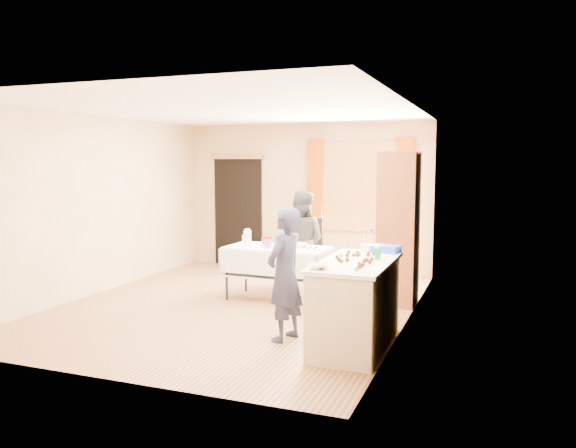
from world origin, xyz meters
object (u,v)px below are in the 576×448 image
at_px(chair, 306,265).
at_px(cabinet, 398,229).
at_px(woman, 301,241).
at_px(counter, 356,304).
at_px(party_table, 277,268).
at_px(girl, 285,274).

bearing_deg(chair, cabinet, -27.81).
bearing_deg(woman, counter, 123.47).
distance_m(cabinet, woman, 1.55).
relative_size(party_table, girl, 1.02).
distance_m(chair, woman, 0.61).
relative_size(chair, girl, 0.72).
xyz_separation_m(party_table, woman, (0.11, 0.68, 0.30)).
bearing_deg(chair, woman, -85.14).
xyz_separation_m(cabinet, counter, (-0.10, -1.96, -0.58)).
xyz_separation_m(counter, girl, (-0.77, -0.06, 0.27)).
height_order(party_table, girl, girl).
distance_m(cabinet, chair, 1.85).
relative_size(counter, girl, 1.04).
bearing_deg(cabinet, party_table, -166.34).
bearing_deg(party_table, girl, -63.38).
height_order(chair, woman, woman).
height_order(cabinet, woman, cabinet).
bearing_deg(girl, party_table, -142.88).
relative_size(chair, woman, 0.70).
xyz_separation_m(cabinet, chair, (-1.55, 0.72, -0.72)).
bearing_deg(woman, cabinet, 170.70).
height_order(cabinet, party_table, cabinet).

